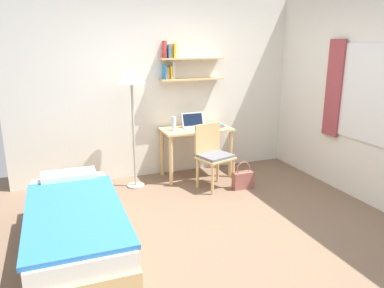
{
  "coord_description": "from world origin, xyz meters",
  "views": [
    {
      "loc": [
        -1.55,
        -3.2,
        1.94
      ],
      "look_at": [
        -0.14,
        0.51,
        0.85
      ],
      "focal_mm": 34.6,
      "sensor_mm": 36.0,
      "label": 1
    }
  ],
  "objects_px": {
    "desk": "(196,138)",
    "water_bottle": "(174,123)",
    "desk_chair": "(213,153)",
    "standing_lamp": "(131,83)",
    "laptop": "(194,124)",
    "handbag": "(243,179)",
    "book_stack": "(216,125)",
    "bed": "(76,227)"
  },
  "relations": [
    {
      "from": "desk_chair",
      "to": "laptop",
      "type": "bearing_deg",
      "value": 96.8
    },
    {
      "from": "bed",
      "to": "desk_chair",
      "type": "bearing_deg",
      "value": 28.76
    },
    {
      "from": "laptop",
      "to": "water_bottle",
      "type": "xyz_separation_m",
      "value": [
        -0.33,
        -0.08,
        0.05
      ]
    },
    {
      "from": "desk_chair",
      "to": "standing_lamp",
      "type": "height_order",
      "value": "standing_lamp"
    },
    {
      "from": "laptop",
      "to": "book_stack",
      "type": "relative_size",
      "value": 1.47
    },
    {
      "from": "standing_lamp",
      "to": "water_bottle",
      "type": "bearing_deg",
      "value": 8.36
    },
    {
      "from": "bed",
      "to": "desk",
      "type": "bearing_deg",
      "value": 39.78
    },
    {
      "from": "desk",
      "to": "water_bottle",
      "type": "bearing_deg",
      "value": -177.06
    },
    {
      "from": "laptop",
      "to": "book_stack",
      "type": "distance_m",
      "value": 0.34
    },
    {
      "from": "standing_lamp",
      "to": "handbag",
      "type": "bearing_deg",
      "value": -23.41
    },
    {
      "from": "desk_chair",
      "to": "water_bottle",
      "type": "bearing_deg",
      "value": 130.11
    },
    {
      "from": "desk_chair",
      "to": "standing_lamp",
      "type": "relative_size",
      "value": 0.53
    },
    {
      "from": "bed",
      "to": "standing_lamp",
      "type": "bearing_deg",
      "value": 58.0
    },
    {
      "from": "bed",
      "to": "water_bottle",
      "type": "relative_size",
      "value": 9.7
    },
    {
      "from": "desk",
      "to": "book_stack",
      "type": "bearing_deg",
      "value": -0.45
    },
    {
      "from": "standing_lamp",
      "to": "handbag",
      "type": "xyz_separation_m",
      "value": [
        1.37,
        -0.59,
        -1.31
      ]
    },
    {
      "from": "bed",
      "to": "water_bottle",
      "type": "height_order",
      "value": "water_bottle"
    },
    {
      "from": "book_stack",
      "to": "desk",
      "type": "bearing_deg",
      "value": 179.55
    },
    {
      "from": "handbag",
      "to": "desk",
      "type": "bearing_deg",
      "value": 121.06
    },
    {
      "from": "desk",
      "to": "book_stack",
      "type": "distance_m",
      "value": 0.36
    },
    {
      "from": "bed",
      "to": "desk_chair",
      "type": "distance_m",
      "value": 2.16
    },
    {
      "from": "bed",
      "to": "book_stack",
      "type": "height_order",
      "value": "book_stack"
    },
    {
      "from": "bed",
      "to": "book_stack",
      "type": "xyz_separation_m",
      "value": [
        2.15,
        1.52,
        0.52
      ]
    },
    {
      "from": "bed",
      "to": "standing_lamp",
      "type": "distance_m",
      "value": 2.06
    },
    {
      "from": "desk_chair",
      "to": "laptop",
      "type": "distance_m",
      "value": 0.63
    },
    {
      "from": "book_stack",
      "to": "handbag",
      "type": "xyz_separation_m",
      "value": [
        0.1,
        -0.69,
        -0.63
      ]
    },
    {
      "from": "desk",
      "to": "laptop",
      "type": "bearing_deg",
      "value": 103.92
    },
    {
      "from": "bed",
      "to": "standing_lamp",
      "type": "relative_size",
      "value": 1.19
    },
    {
      "from": "standing_lamp",
      "to": "bed",
      "type": "bearing_deg",
      "value": -122.0
    },
    {
      "from": "water_bottle",
      "to": "handbag",
      "type": "bearing_deg",
      "value": -41.46
    },
    {
      "from": "book_stack",
      "to": "handbag",
      "type": "bearing_deg",
      "value": -81.62
    },
    {
      "from": "handbag",
      "to": "water_bottle",
      "type": "bearing_deg",
      "value": 138.54
    },
    {
      "from": "desk_chair",
      "to": "laptop",
      "type": "xyz_separation_m",
      "value": [
        -0.07,
        0.55,
        0.3
      ]
    },
    {
      "from": "book_stack",
      "to": "water_bottle",
      "type": "bearing_deg",
      "value": -178.68
    },
    {
      "from": "desk_chair",
      "to": "water_bottle",
      "type": "relative_size",
      "value": 4.35
    },
    {
      "from": "laptop",
      "to": "water_bottle",
      "type": "distance_m",
      "value": 0.35
    },
    {
      "from": "laptop",
      "to": "desk_chair",
      "type": "bearing_deg",
      "value": -83.2
    },
    {
      "from": "desk",
      "to": "water_bottle",
      "type": "distance_m",
      "value": 0.43
    },
    {
      "from": "bed",
      "to": "desk_chair",
      "type": "height_order",
      "value": "desk_chair"
    },
    {
      "from": "desk",
      "to": "book_stack",
      "type": "relative_size",
      "value": 4.42
    },
    {
      "from": "desk",
      "to": "water_bottle",
      "type": "relative_size",
      "value": 5.02
    },
    {
      "from": "standing_lamp",
      "to": "laptop",
      "type": "relative_size",
      "value": 4.89
    }
  ]
}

